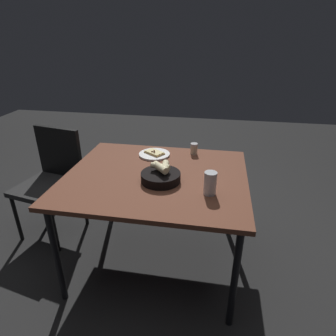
{
  "coord_description": "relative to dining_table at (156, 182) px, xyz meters",
  "views": [
    {
      "loc": [
        0.37,
        -1.64,
        1.58
      ],
      "look_at": [
        0.08,
        0.01,
        0.78
      ],
      "focal_mm": 30.66,
      "sensor_mm": 36.0,
      "label": 1
    }
  ],
  "objects": [
    {
      "name": "pizza_plate",
      "position": [
        -0.08,
        0.32,
        0.07
      ],
      "size": [
        0.23,
        0.23,
        0.04
      ],
      "color": "white",
      "rests_on": "dining_table"
    },
    {
      "name": "beer_glass",
      "position": [
        0.36,
        -0.19,
        0.12
      ],
      "size": [
        0.07,
        0.07,
        0.14
      ],
      "color": "silver",
      "rests_on": "dining_table"
    },
    {
      "name": "chair_near",
      "position": [
        -0.93,
        0.27,
        -0.16
      ],
      "size": [
        0.52,
        0.52,
        0.88
      ],
      "color": "#282828",
      "rests_on": "ground"
    },
    {
      "name": "ground",
      "position": [
        0.0,
        0.0,
        -0.68
      ],
      "size": [
        8.0,
        8.0,
        0.0
      ],
      "primitive_type": "plane",
      "color": "#262626"
    },
    {
      "name": "pepper_shaker",
      "position": [
        0.21,
        0.39,
        0.09
      ],
      "size": [
        0.05,
        0.05,
        0.09
      ],
      "color": "#BFB299",
      "rests_on": "dining_table"
    },
    {
      "name": "dining_table",
      "position": [
        0.0,
        0.0,
        0.0
      ],
      "size": [
        1.18,
        1.0,
        0.73
      ],
      "color": "brown",
      "rests_on": "ground"
    },
    {
      "name": "bread_basket",
      "position": [
        0.05,
        -0.08,
        0.09
      ],
      "size": [
        0.25,
        0.25,
        0.11
      ],
      "color": "black",
      "rests_on": "dining_table"
    }
  ]
}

